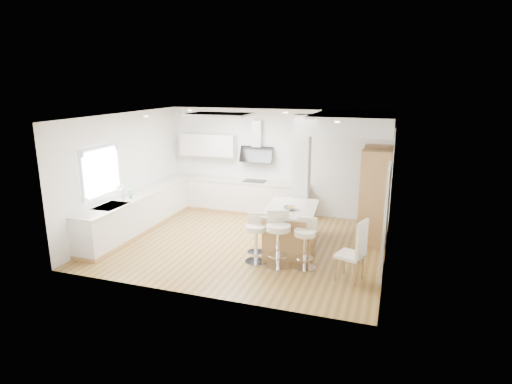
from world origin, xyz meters
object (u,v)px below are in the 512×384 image
at_px(peninsula, 291,229).
at_px(bar_stool_a, 256,236).
at_px(bar_stool_b, 278,237).
at_px(dining_chair, 356,249).
at_px(bar_stool_c, 305,241).

distance_m(peninsula, bar_stool_a, 0.98).
relative_size(peninsula, bar_stool_a, 1.66).
bearing_deg(bar_stool_b, bar_stool_a, 154.68).
height_order(bar_stool_a, dining_chair, dining_chair).
xyz_separation_m(peninsula, dining_chair, (1.45, -1.07, 0.14)).
distance_m(peninsula, dining_chair, 1.81).
relative_size(bar_stool_c, dining_chair, 0.85).
xyz_separation_m(bar_stool_a, dining_chair, (1.95, -0.23, 0.07)).
relative_size(bar_stool_a, bar_stool_c, 1.00).
bearing_deg(bar_stool_b, bar_stool_c, -9.09).
height_order(bar_stool_c, dining_chair, dining_chair).
relative_size(bar_stool_b, bar_stool_c, 1.11).
bearing_deg(bar_stool_c, dining_chair, -16.93).
height_order(peninsula, dining_chair, dining_chair).
height_order(bar_stool_b, bar_stool_c, bar_stool_b).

